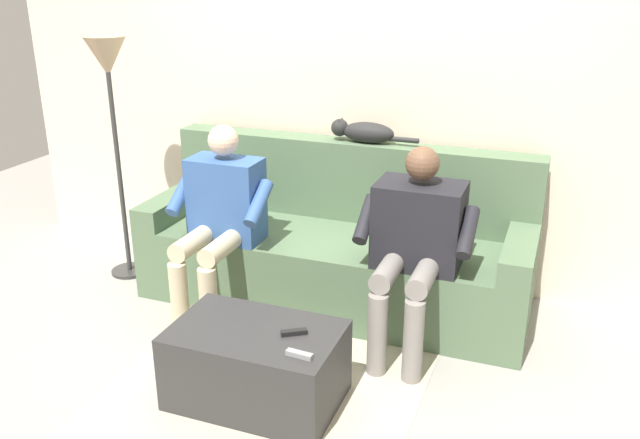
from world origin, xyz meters
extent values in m
plane|color=gray|center=(0.00, 0.60, 0.00)|extent=(8.00, 8.00, 0.00)
cube|color=beige|center=(0.00, -0.58, 1.36)|extent=(4.96, 0.06, 2.71)
cube|color=#516B4C|center=(0.00, 0.00, 0.22)|extent=(1.95, 0.61, 0.43)
cube|color=#516B4C|center=(0.00, -0.40, 0.46)|extent=(2.28, 0.18, 0.92)
cube|color=#516B4C|center=(-1.06, 0.00, 0.29)|extent=(0.17, 0.61, 0.57)
cube|color=#516B4C|center=(1.06, 0.00, 0.29)|extent=(0.17, 0.61, 0.57)
cube|color=#2D2D2D|center=(0.00, 0.98, 0.19)|extent=(0.77, 0.49, 0.37)
cube|color=black|center=(-0.55, 0.16, 0.66)|extent=(0.45, 0.30, 0.45)
sphere|color=brown|center=(-0.55, 0.16, 0.99)|extent=(0.17, 0.17, 0.17)
cylinder|color=gray|center=(-0.64, 0.36, 0.49)|extent=(0.11, 0.42, 0.11)
cylinder|color=gray|center=(-0.46, 0.36, 0.49)|extent=(0.11, 0.42, 0.11)
cylinder|color=gray|center=(-0.64, 0.57, 0.22)|extent=(0.10, 0.10, 0.43)
cylinder|color=gray|center=(-0.46, 0.57, 0.22)|extent=(0.10, 0.10, 0.43)
cylinder|color=black|center=(-0.81, 0.24, 0.68)|extent=(0.08, 0.27, 0.22)
cylinder|color=black|center=(-0.29, 0.24, 0.68)|extent=(0.08, 0.27, 0.22)
cube|color=#335693|center=(0.55, 0.19, 0.67)|extent=(0.41, 0.23, 0.48)
sphere|color=beige|center=(0.55, 0.19, 1.02)|extent=(0.17, 0.17, 0.17)
cylinder|color=#C6B793|center=(0.46, 0.40, 0.49)|extent=(0.11, 0.41, 0.11)
cylinder|color=#C6B793|center=(0.64, 0.40, 0.49)|extent=(0.11, 0.41, 0.11)
cylinder|color=#C6B793|center=(0.46, 0.60, 0.22)|extent=(0.10, 0.10, 0.43)
cylinder|color=#C6B793|center=(0.64, 0.60, 0.22)|extent=(0.10, 0.10, 0.43)
cylinder|color=#335693|center=(0.31, 0.27, 0.71)|extent=(0.08, 0.27, 0.22)
cylinder|color=#335693|center=(0.79, 0.27, 0.71)|extent=(0.08, 0.27, 0.22)
ellipsoid|color=black|center=(-0.10, -0.40, 0.98)|extent=(0.32, 0.14, 0.12)
sphere|color=black|center=(0.08, -0.40, 1.00)|extent=(0.10, 0.10, 0.10)
cone|color=black|center=(0.07, -0.42, 1.04)|extent=(0.04, 0.04, 0.03)
cone|color=black|center=(0.07, -0.37, 1.04)|extent=(0.04, 0.04, 0.03)
cylinder|color=black|center=(-0.32, -0.40, 0.96)|extent=(0.18, 0.03, 0.03)
cube|color=gray|center=(-0.27, 1.12, 0.38)|extent=(0.12, 0.04, 0.02)
cube|color=black|center=(-0.18, 0.96, 0.38)|extent=(0.12, 0.09, 0.02)
cube|color=#B7AD93|center=(0.00, 0.85, 0.00)|extent=(1.46, 1.72, 0.01)
cylinder|color=#2D2D2D|center=(1.40, 0.02, 0.01)|extent=(0.24, 0.24, 0.02)
cylinder|color=#333333|center=(1.40, 0.02, 0.69)|extent=(0.03, 0.03, 1.38)
cone|color=tan|center=(1.40, 0.02, 1.41)|extent=(0.25, 0.25, 0.24)
camera|label=1|loc=(-1.22, 3.37, 1.92)|focal=37.70mm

